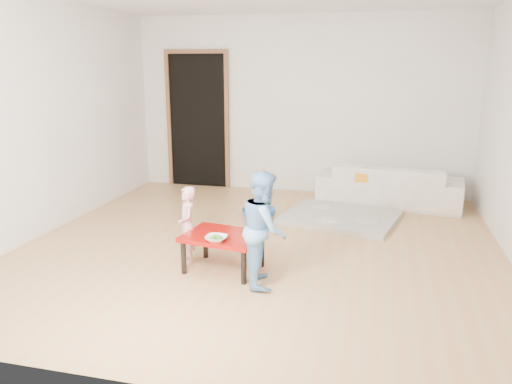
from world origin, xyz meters
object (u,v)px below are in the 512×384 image
at_px(child_blue, 264,228).
at_px(basin, 259,214).
at_px(sofa, 389,184).
at_px(child_pink, 187,225).
at_px(bowl, 216,239).
at_px(red_table, 223,252).

distance_m(child_blue, basin, 1.93).
bearing_deg(sofa, child_pink, 61.31).
distance_m(sofa, bowl, 3.32).
distance_m(red_table, basin, 1.63).
bearing_deg(child_pink, child_blue, 41.13).
bearing_deg(child_blue, basin, 0.82).
relative_size(sofa, child_pink, 2.52).
height_order(bowl, child_blue, child_blue).
distance_m(bowl, child_blue, 0.46).
relative_size(sofa, basin, 4.55).
distance_m(sofa, red_table, 3.15).
distance_m(red_table, bowl, 0.28).
xyz_separation_m(bowl, child_blue, (0.44, -0.00, 0.13)).
height_order(sofa, child_blue, child_blue).
distance_m(red_table, child_blue, 0.58).
relative_size(bowl, basin, 0.46).
bearing_deg(sofa, red_table, 68.29).
distance_m(sofa, basin, 1.95).
relative_size(red_table, child_blue, 0.70).
height_order(sofa, child_pink, child_pink).
bearing_deg(red_table, sofa, 60.83).
height_order(child_pink, basin, child_pink).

